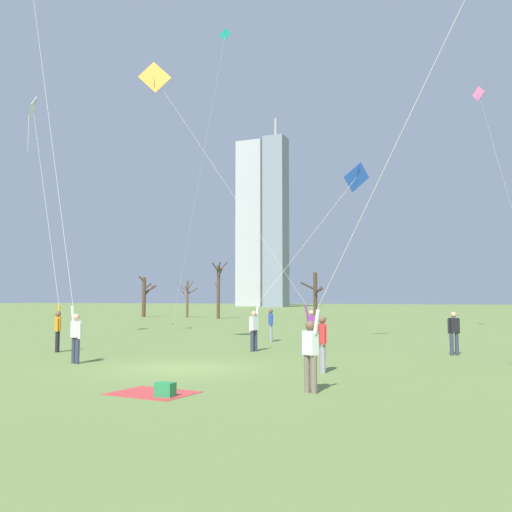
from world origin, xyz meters
The scene contains 18 objects.
ground_plane centered at (0.00, 0.00, 0.00)m, with size 400.00×400.00×0.00m, color olive.
kite_flyer_foreground_left_blue centered at (0.61, 7.48, 2.67)m, with size 3.51×7.19×8.85m.
kite_flyer_foreground_right_white centered at (-8.46, 3.68, 3.28)m, with size 6.82×5.43×12.89m.
kite_flyer_midfield_left_purple centered at (5.57, -2.99, 2.05)m, with size 5.48×1.94×10.88m.
kite_flyer_far_back_red centered at (-4.65, 0.30, 3.08)m, with size 7.55×4.73×18.95m.
kite_flyer_midfield_right_orange centered at (0.22, 7.38, 3.52)m, with size 7.12×3.18×12.45m.
bystander_far_off_by_trees centered at (7.46, 7.34, 0.90)m, with size 0.42×0.37×1.62m.
bystander_watching_nearby centered at (4.28, 0.65, 0.90)m, with size 0.33×0.47×1.62m.
bystander_strolling_midfield centered at (-1.28, 10.96, 0.90)m, with size 0.33×0.47×1.62m.
distant_kite_drifting_left_pink centered at (8.66, 22.41, 13.84)m, with size 3.73×2.37×15.60m.
distant_kite_high_overhead_teal centered at (-11.71, 26.28, 21.71)m, with size 4.37×1.81×24.80m.
picnic_spot centered at (2.03, -4.38, 0.09)m, with size 1.93×1.57×0.31m.
bare_tree_right_of_center centered at (-7.95, 41.00, 2.55)m, with size 2.40×2.46×4.78m.
bare_tree_far_right_edge centered at (-28.05, 40.18, 2.46)m, with size 1.11×2.58×4.74m.
bare_tree_center centered at (-17.81, 38.59, 3.24)m, with size 1.86×3.06×6.07m.
bare_tree_left_of_center centered at (-22.74, 40.71, 2.25)m, with size 2.12×2.74×4.09m.
skyline_short_annex centered at (-40.40, 116.16, 21.34)m, with size 5.22×5.08×47.43m.
skyline_mid_tower_left centered at (-52.13, 130.13, 22.83)m, with size 7.39×9.12×45.66m.
Camera 1 is at (8.82, -15.24, 2.12)m, focal length 39.88 mm.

